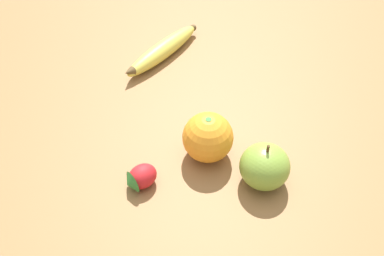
{
  "coord_description": "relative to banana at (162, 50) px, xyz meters",
  "views": [
    {
      "loc": [
        0.67,
        0.14,
        0.59
      ],
      "look_at": [
        0.13,
        0.1,
        0.03
      ],
      "focal_mm": 42.0,
      "sensor_mm": 36.0,
      "label": 1
    }
  ],
  "objects": [
    {
      "name": "ground_plane",
      "position": [
        0.1,
        -0.03,
        -0.02
      ],
      "size": [
        3.0,
        3.0,
        0.0
      ],
      "primitive_type": "plane",
      "color": "olive"
    },
    {
      "name": "banana",
      "position": [
        0.0,
        0.0,
        0.0
      ],
      "size": [
        0.2,
        0.15,
        0.04
      ],
      "rotation": [
        0.0,
        0.0,
        5.68
      ],
      "color": "#DBCC4C",
      "rests_on": "ground_plane"
    },
    {
      "name": "orange",
      "position": [
        0.27,
        0.11,
        0.02
      ],
      "size": [
        0.09,
        0.09,
        0.09
      ],
      "color": "orange",
      "rests_on": "ground_plane"
    },
    {
      "name": "strawberry",
      "position": [
        0.34,
        0.0,
        0.0
      ],
      "size": [
        0.06,
        0.07,
        0.04
      ],
      "rotation": [
        0.0,
        0.0,
        5.43
      ],
      "color": "red",
      "rests_on": "ground_plane"
    },
    {
      "name": "apple",
      "position": [
        0.32,
        0.2,
        0.02
      ],
      "size": [
        0.08,
        0.08,
        0.09
      ],
      "color": "olive",
      "rests_on": "ground_plane"
    }
  ]
}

